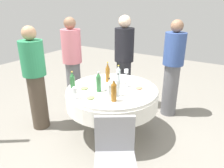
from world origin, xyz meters
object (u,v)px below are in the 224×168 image
object	(u,v)px
wine_glass_far	(126,71)
person_east	(173,68)
dining_table	(112,98)
bottle_clear_left	(109,88)
bottle_green_inner	(99,82)
plate_outer	(113,89)
person_front	(35,78)
plate_right	(84,89)
person_rear	(124,61)
wine_glass_inner	(75,91)
bottle_amber_far	(114,91)
bottle_green_north	(72,80)
plate_near	(139,89)
bottle_amber_rear	(108,73)
plate_west	(91,99)
person_north	(73,63)
bottle_clear_front	(118,86)
wine_glass_front	(128,81)
chair_inner	(115,153)
bottle_clear_east	(118,75)

from	to	relation	value
wine_glass_far	person_east	size ratio (longest dim) A/B	0.09
dining_table	bottle_clear_left	bearing A→B (deg)	25.99
bottle_green_inner	plate_outer	bearing A→B (deg)	140.71
person_front	plate_right	bearing A→B (deg)	-98.53
person_rear	wine_glass_inner	bearing A→B (deg)	-105.43
bottle_amber_far	person_east	world-z (taller)	person_east
bottle_green_north	plate_outer	xyz separation A→B (m)	(-0.26, 0.52, -0.10)
wine_glass_far	plate_near	world-z (taller)	wine_glass_far
bottle_amber_rear	bottle_green_inner	size ratio (longest dim) A/B	1.10
plate_west	person_north	bearing A→B (deg)	-128.28
plate_outer	bottle_clear_left	bearing A→B (deg)	21.20
bottle_green_inner	person_north	xyz separation A→B (m)	(-0.56, -0.98, -0.00)
bottle_amber_far	plate_west	distance (m)	0.32
wine_glass_far	wine_glass_inner	world-z (taller)	wine_glass_inner
plate_near	bottle_clear_front	bearing A→B (deg)	-24.47
bottle_green_north	bottle_amber_rear	distance (m)	0.55
wine_glass_inner	person_east	world-z (taller)	person_east
bottle_green_inner	person_rear	xyz separation A→B (m)	(-1.06, -0.20, 0.01)
bottle_amber_far	bottle_green_inner	xyz separation A→B (m)	(-0.15, -0.34, -0.00)
bottle_clear_front	plate_near	world-z (taller)	bottle_clear_front
bottle_clear_front	plate_right	bearing A→B (deg)	-80.04
wine_glass_front	chair_inner	xyz separation A→B (m)	(1.09, 0.46, -0.31)
plate_right	person_rear	xyz separation A→B (m)	(-1.13, -0.01, 0.13)
bottle_green_north	wine_glass_front	xyz separation A→B (m)	(-0.45, 0.65, -0.02)
bottle_amber_rear	person_east	distance (m)	1.13
person_north	bottle_green_inner	bearing A→B (deg)	-100.65
person_east	person_north	xyz separation A→B (m)	(0.68, -1.61, 0.01)
plate_near	person_rear	size ratio (longest dim) A/B	0.14
plate_right	chair_inner	xyz separation A→B (m)	(0.66, 0.91, -0.23)
bottle_clear_east	plate_right	size ratio (longest dim) A/B	1.13
plate_near	person_north	xyz separation A→B (m)	(-0.21, -1.43, 0.12)
bottle_green_north	bottle_clear_left	xyz separation A→B (m)	(-0.02, 0.62, 0.01)
bottle_clear_front	chair_inner	bearing A→B (deg)	29.24
dining_table	person_north	xyz separation A→B (m)	(-0.37, -1.08, 0.28)
plate_right	chair_inner	distance (m)	1.15
plate_right	bottle_amber_far	bearing A→B (deg)	81.78
bottle_green_inner	plate_west	xyz separation A→B (m)	(0.27, 0.07, -0.12)
dining_table	wine_glass_front	bearing A→B (deg)	137.67
wine_glass_far	wine_glass_front	bearing A→B (deg)	31.63
plate_west	plate_near	bearing A→B (deg)	148.53
person_east	chair_inner	distance (m)	2.00
bottle_green_north	plate_near	size ratio (longest dim) A/B	1.04
bottle_clear_east	bottle_green_inner	bearing A→B (deg)	-10.73
wine_glass_inner	person_front	size ratio (longest dim) A/B	0.10
bottle_amber_rear	plate_west	bearing A→B (deg)	14.66
bottle_clear_east	bottle_green_north	world-z (taller)	bottle_clear_east
bottle_amber_rear	wine_glass_inner	xyz separation A→B (m)	(0.72, -0.02, -0.04)
wine_glass_far	plate_right	distance (m)	0.80
bottle_clear_left	bottle_clear_front	bearing A→B (deg)	141.52
plate_near	bottle_green_north	bearing A→B (deg)	-62.33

